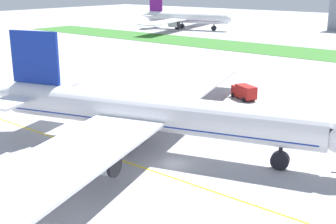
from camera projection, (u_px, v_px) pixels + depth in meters
The scene contains 5 objects.
ground_plane at pixel (173, 164), 58.29m from camera, with size 600.00×600.00×0.00m, color #9E9EA3.
apron_taxi_line at pixel (156, 172), 55.76m from camera, with size 280.00×0.36×0.01m, color yellow.
airliner_foreground at pixel (148, 113), 61.82m from camera, with size 52.93×86.78×15.92m.
service_truck_baggage_loader at pixel (244, 91), 89.91m from camera, with size 6.46×4.82×2.92m.
parked_airliner_far_left at pixel (184, 18), 219.67m from camera, with size 47.27×75.24×16.63m.
Camera 1 is at (33.46, -42.41, 22.92)m, focal length 47.77 mm.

